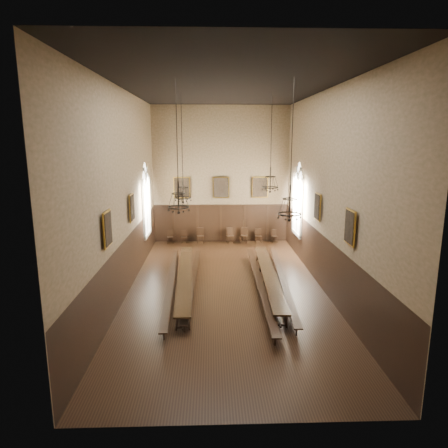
{
  "coord_description": "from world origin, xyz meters",
  "views": [
    {
      "loc": [
        -0.68,
        -17.51,
        6.83
      ],
      "look_at": [
        -0.05,
        1.5,
        2.78
      ],
      "focal_mm": 32.0,
      "sensor_mm": 36.0,
      "label": 1
    }
  ],
  "objects_px": {
    "chair_2": "(201,238)",
    "chair_6": "(258,238)",
    "table_left": "(185,281)",
    "chair_1": "(184,239)",
    "chair_5": "(244,238)",
    "chandelier_front_left": "(178,199)",
    "chair_0": "(170,239)",
    "chair_7": "(274,239)",
    "bench_right_outer": "(282,280)",
    "chandelier_front_right": "(290,206)",
    "table_right": "(269,280)",
    "chandelier_back_right": "(270,181)",
    "chair_4": "(230,238)",
    "bench_right_inner": "(259,285)",
    "bench_left_inner": "(193,282)",
    "bench_left_outer": "(171,284)",
    "chandelier_back_left": "(183,190)"
  },
  "relations": [
    {
      "from": "bench_left_outer",
      "to": "chair_6",
      "type": "bearing_deg",
      "value": 59.34
    },
    {
      "from": "bench_right_inner",
      "to": "chair_2",
      "type": "relative_size",
      "value": 10.47
    },
    {
      "from": "chair_2",
      "to": "chandelier_back_right",
      "type": "xyz_separation_m",
      "value": [
        3.63,
        -6.48,
        4.52
      ]
    },
    {
      "from": "chandelier_back_right",
      "to": "bench_left_outer",
      "type": "bearing_deg",
      "value": -156.82
    },
    {
      "from": "bench_right_outer",
      "to": "chair_2",
      "type": "height_order",
      "value": "chair_2"
    },
    {
      "from": "table_left",
      "to": "chair_2",
      "type": "relative_size",
      "value": 9.03
    },
    {
      "from": "chair_2",
      "to": "chair_6",
      "type": "relative_size",
      "value": 1.1
    },
    {
      "from": "chair_5",
      "to": "chandelier_back_right",
      "type": "xyz_separation_m",
      "value": [
        0.71,
        -6.5,
        4.53
      ]
    },
    {
      "from": "table_right",
      "to": "chair_2",
      "type": "relative_size",
      "value": 8.95
    },
    {
      "from": "chair_0",
      "to": "chair_4",
      "type": "distance_m",
      "value": 4.01
    },
    {
      "from": "bench_right_outer",
      "to": "chair_1",
      "type": "bearing_deg",
      "value": 121.94
    },
    {
      "from": "table_left",
      "to": "chair_5",
      "type": "relative_size",
      "value": 9.18
    },
    {
      "from": "bench_left_inner",
      "to": "chair_6",
      "type": "distance_m",
      "value": 9.17
    },
    {
      "from": "table_right",
      "to": "bench_right_outer",
      "type": "height_order",
      "value": "table_right"
    },
    {
      "from": "chair_0",
      "to": "chair_7",
      "type": "height_order",
      "value": "chair_0"
    },
    {
      "from": "table_right",
      "to": "chair_5",
      "type": "relative_size",
      "value": 9.09
    },
    {
      "from": "table_left",
      "to": "bench_right_inner",
      "type": "bearing_deg",
      "value": -6.73
    },
    {
      "from": "bench_left_outer",
      "to": "bench_right_inner",
      "type": "distance_m",
      "value": 4.08
    },
    {
      "from": "bench_left_outer",
      "to": "chair_2",
      "type": "height_order",
      "value": "chair_2"
    },
    {
      "from": "chandelier_back_left",
      "to": "chandelier_front_left",
      "type": "height_order",
      "value": "same"
    },
    {
      "from": "table_right",
      "to": "bench_right_inner",
      "type": "bearing_deg",
      "value": -137.06
    },
    {
      "from": "chair_0",
      "to": "chandelier_front_right",
      "type": "height_order",
      "value": "chandelier_front_right"
    },
    {
      "from": "chair_2",
      "to": "chair_7",
      "type": "height_order",
      "value": "chair_2"
    },
    {
      "from": "chair_5",
      "to": "chandelier_front_left",
      "type": "height_order",
      "value": "chandelier_front_left"
    },
    {
      "from": "chair_4",
      "to": "chandelier_back_left",
      "type": "bearing_deg",
      "value": -125.28
    },
    {
      "from": "chair_6",
      "to": "chandelier_front_left",
      "type": "xyz_separation_m",
      "value": [
        -4.43,
        -10.76,
        4.32
      ]
    },
    {
      "from": "bench_right_outer",
      "to": "chair_2",
      "type": "xyz_separation_m",
      "value": [
        -4.03,
        8.25,
        0.01
      ]
    },
    {
      "from": "bench_right_inner",
      "to": "bench_right_outer",
      "type": "relative_size",
      "value": 1.02
    },
    {
      "from": "chair_5",
      "to": "chair_6",
      "type": "distance_m",
      "value": 0.97
    },
    {
      "from": "bench_right_outer",
      "to": "chandelier_back_left",
      "type": "height_order",
      "value": "chandelier_back_left"
    },
    {
      "from": "table_right",
      "to": "chair_1",
      "type": "xyz_separation_m",
      "value": [
        -4.49,
        8.31,
        -0.1
      ]
    },
    {
      "from": "table_right",
      "to": "chair_7",
      "type": "xyz_separation_m",
      "value": [
        1.56,
        8.3,
        -0.1
      ]
    },
    {
      "from": "bench_right_outer",
      "to": "chair_6",
      "type": "height_order",
      "value": "chair_6"
    },
    {
      "from": "bench_right_outer",
      "to": "chair_7",
      "type": "relative_size",
      "value": 12.13
    },
    {
      "from": "chair_2",
      "to": "chandelier_back_right",
      "type": "bearing_deg",
      "value": -64.62
    },
    {
      "from": "table_right",
      "to": "chair_0",
      "type": "distance_m",
      "value": 9.93
    },
    {
      "from": "bench_right_outer",
      "to": "chair_1",
      "type": "height_order",
      "value": "chair_1"
    },
    {
      "from": "chair_7",
      "to": "chandelier_back_right",
      "type": "distance_m",
      "value": 8.03
    },
    {
      "from": "bench_right_outer",
      "to": "chandelier_front_right",
      "type": "relative_size",
      "value": 2.05
    },
    {
      "from": "chair_4",
      "to": "chair_5",
      "type": "xyz_separation_m",
      "value": [
        0.94,
        0.01,
        0.0
      ]
    },
    {
      "from": "chandelier_back_right",
      "to": "bench_right_outer",
      "type": "bearing_deg",
      "value": -77.13
    },
    {
      "from": "table_left",
      "to": "chair_1",
      "type": "height_order",
      "value": "chair_1"
    },
    {
      "from": "chair_6",
      "to": "chandelier_front_right",
      "type": "distance_m",
      "value": 11.88
    },
    {
      "from": "chair_0",
      "to": "bench_left_outer",
      "type": "bearing_deg",
      "value": -89.4
    },
    {
      "from": "chair_1",
      "to": "chair_6",
      "type": "xyz_separation_m",
      "value": [
        4.99,
        -0.0,
        0.02
      ]
    },
    {
      "from": "chair_5",
      "to": "chandelier_back_left",
      "type": "relative_size",
      "value": 0.2
    },
    {
      "from": "chandelier_back_left",
      "to": "table_left",
      "type": "bearing_deg",
      "value": -85.67
    },
    {
      "from": "chair_6",
      "to": "chair_7",
      "type": "height_order",
      "value": "chair_6"
    },
    {
      "from": "bench_right_inner",
      "to": "chair_0",
      "type": "xyz_separation_m",
      "value": [
        -4.93,
        8.77,
        -0.04
      ]
    },
    {
      "from": "bench_left_inner",
      "to": "chandelier_front_right",
      "type": "relative_size",
      "value": 1.89
    }
  ]
}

